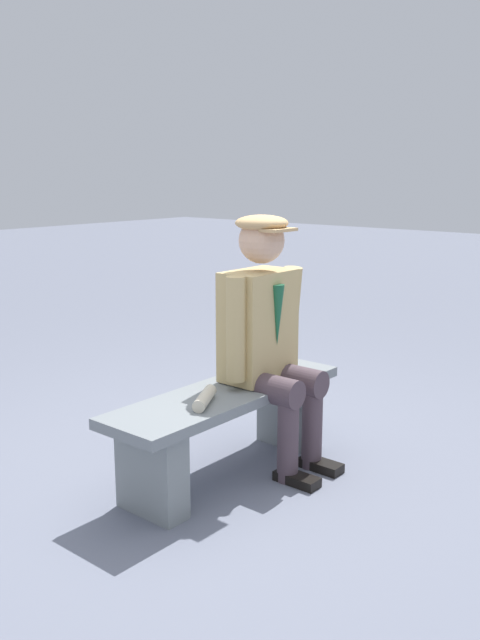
{
  "coord_description": "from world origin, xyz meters",
  "views": [
    {
      "loc": [
        2.53,
        2.2,
        1.56
      ],
      "look_at": [
        -0.1,
        0.0,
        0.82
      ],
      "focal_mm": 38.39,
      "sensor_mm": 36.0,
      "label": 1
    }
  ],
  "objects": [
    {
      "name": "seated_man",
      "position": [
        -0.25,
        0.06,
        0.75
      ],
      "size": [
        0.57,
        0.59,
        1.34
      ],
      "color": "tan",
      "rests_on": "ground"
    },
    {
      "name": "rolled_magazine",
      "position": [
        0.24,
        0.06,
        0.5
      ],
      "size": [
        0.25,
        0.18,
        0.06
      ],
      "primitive_type": "cylinder",
      "rotation": [
        0.0,
        1.57,
        0.52
      ],
      "color": "beige",
      "rests_on": "bench"
    },
    {
      "name": "bench",
      "position": [
        0.0,
        0.0,
        0.31
      ],
      "size": [
        1.44,
        0.42,
        0.47
      ],
      "color": "slate",
      "rests_on": "ground"
    },
    {
      "name": "ground_plane",
      "position": [
        0.0,
        0.0,
        0.0
      ],
      "size": [
        30.0,
        30.0,
        0.0
      ],
      "primitive_type": "plane",
      "color": "slate"
    }
  ]
}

